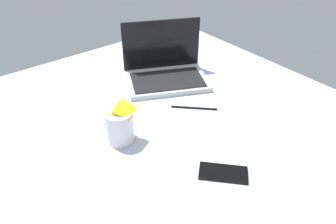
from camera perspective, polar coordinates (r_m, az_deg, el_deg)
name	(u,v)px	position (r cm, az deg, el deg)	size (l,w,h in cm)	color
bed_mattress	(113,168)	(114.75, -9.32, -9.40)	(180.00, 140.00, 18.00)	#B7BCC6
laptop	(165,70)	(141.51, -0.49, 7.16)	(39.73, 35.11, 23.00)	#B7BABC
snack_cup	(120,125)	(107.55, -8.15, -2.23)	(10.34, 9.34, 13.97)	silver
cell_phone	(223,173)	(99.78, 9.36, -10.17)	(6.80, 14.00, 0.80)	black
charger_cable	(194,108)	(124.80, 4.48, 0.67)	(17.00, 0.60, 0.60)	black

